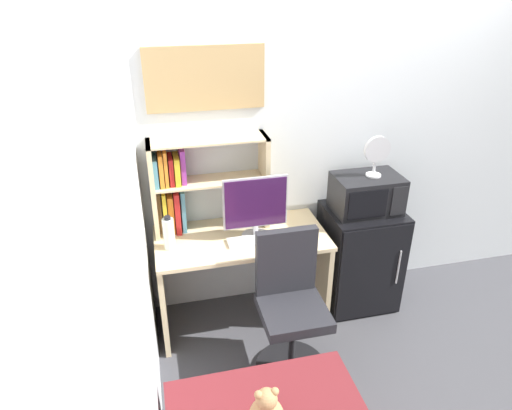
{
  "coord_description": "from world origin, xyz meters",
  "views": [
    {
      "loc": [
        -1.49,
        -3.02,
        2.41
      ],
      "look_at": [
        -0.85,
        -0.33,
        1.0
      ],
      "focal_mm": 32.21,
      "sensor_mm": 36.0,
      "label": 1
    }
  ],
  "objects": [
    {
      "name": "microwave",
      "position": [
        -0.0,
        -0.26,
        0.96
      ],
      "size": [
        0.48,
        0.34,
        0.28
      ],
      "color": "black",
      "rests_on": "mini_fridge"
    },
    {
      "name": "wall_left",
      "position": [
        -1.62,
        -1.6,
        1.3
      ],
      "size": [
        0.04,
        4.4,
        2.6
      ],
      "primitive_type": "cube",
      "color": "silver",
      "rests_on": "ground_plane"
    },
    {
      "name": "desk",
      "position": [
        -0.95,
        -0.3,
        0.52
      ],
      "size": [
        1.2,
        0.6,
        0.75
      ],
      "color": "beige",
      "rests_on": "ground_plane"
    },
    {
      "name": "mini_fridge",
      "position": [
        -0.0,
        -0.27,
        0.41
      ],
      "size": [
        0.56,
        0.51,
        0.82
      ],
      "color": "black",
      "rests_on": "ground_plane"
    },
    {
      "name": "desk_chair",
      "position": [
        -0.74,
        -0.82,
        0.45
      ],
      "size": [
        0.48,
        0.48,
        0.99
      ],
      "color": "black",
      "rests_on": "ground_plane"
    },
    {
      "name": "wall_corkboard",
      "position": [
        -1.11,
        -0.01,
        1.79
      ],
      "size": [
        0.78,
        0.02,
        0.42
      ],
      "primitive_type": "cube",
      "color": "tan"
    },
    {
      "name": "monitor",
      "position": [
        -0.85,
        -0.33,
        0.99
      ],
      "size": [
        0.45,
        0.19,
        0.45
      ],
      "color": "#B7B7BC",
      "rests_on": "desk"
    },
    {
      "name": "water_bottle",
      "position": [
        -1.44,
        -0.34,
        0.86
      ],
      "size": [
        0.08,
        0.08,
        0.24
      ],
      "color": "silver",
      "rests_on": "desk"
    },
    {
      "name": "keyboard",
      "position": [
        -0.86,
        -0.39,
        0.76
      ],
      "size": [
        0.4,
        0.12,
        0.02
      ],
      "primitive_type": "cube",
      "color": "silver",
      "rests_on": "desk"
    },
    {
      "name": "desk_fan",
      "position": [
        0.04,
        -0.27,
        1.27
      ],
      "size": [
        0.19,
        0.11,
        0.3
      ],
      "color": "silver",
      "rests_on": "microwave"
    },
    {
      "name": "hutch_bookshelf",
      "position": [
        -1.26,
        -0.11,
        1.1
      ],
      "size": [
        0.81,
        0.23,
        0.67
      ],
      "color": "beige",
      "rests_on": "desk"
    },
    {
      "name": "computer_mouse",
      "position": [
        -0.57,
        -0.41,
        0.77
      ],
      "size": [
        0.06,
        0.09,
        0.04
      ],
      "primitive_type": "ellipsoid",
      "color": "silver",
      "rests_on": "desk"
    },
    {
      "name": "wall_back",
      "position": [
        0.4,
        0.02,
        1.3
      ],
      "size": [
        6.4,
        0.04,
        2.6
      ],
      "primitive_type": "cube",
      "color": "silver",
      "rests_on": "ground_plane"
    }
  ]
}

